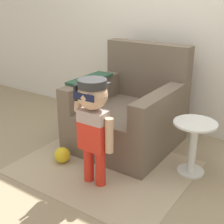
# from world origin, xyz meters

# --- Properties ---
(ground_plane) EXTENTS (10.00, 10.00, 0.00)m
(ground_plane) POSITION_xyz_m (0.00, 0.00, 0.00)
(ground_plane) COLOR #998466
(wall_back) EXTENTS (10.00, 0.05, 2.60)m
(wall_back) POSITION_xyz_m (0.00, 0.75, 1.30)
(wall_back) COLOR silver
(wall_back) RESTS_ON ground_plane
(armchair) EXTENTS (0.99, 1.05, 1.05)m
(armchair) POSITION_xyz_m (-0.22, 0.07, 0.35)
(armchair) COLOR #6B5B4C
(armchair) RESTS_ON ground_plane
(person_child) EXTENTS (0.38, 0.29, 0.93)m
(person_child) POSITION_xyz_m (-0.06, -0.76, 0.62)
(person_child) COLOR red
(person_child) RESTS_ON ground_plane
(side_table) EXTENTS (0.38, 0.38, 0.50)m
(side_table) POSITION_xyz_m (0.57, -0.13, 0.30)
(side_table) COLOR white
(side_table) RESTS_ON ground_plane
(rug) EXTENTS (1.56, 1.25, 0.01)m
(rug) POSITION_xyz_m (-0.14, -0.51, 0.00)
(rug) COLOR tan
(rug) RESTS_ON ground_plane
(toy_ball) EXTENTS (0.16, 0.16, 0.16)m
(toy_ball) POSITION_xyz_m (-0.53, -0.66, 0.08)
(toy_ball) COLOR yellow
(toy_ball) RESTS_ON ground_plane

